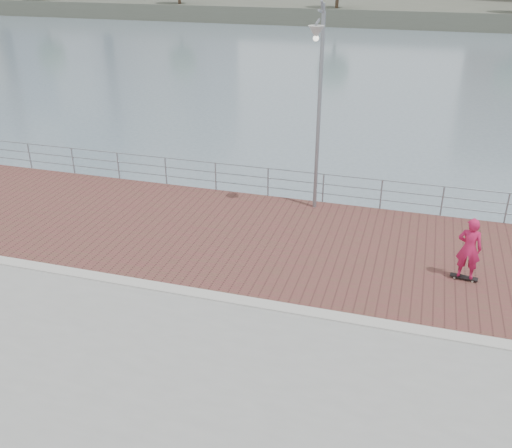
# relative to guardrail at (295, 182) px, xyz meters

# --- Properties ---
(water) EXTENTS (400.00, 400.00, 0.00)m
(water) POSITION_rel_guardrail_xyz_m (-0.00, -7.00, -2.69)
(water) COLOR slate
(water) RESTS_ON ground
(brick_lane) EXTENTS (40.00, 6.80, 0.02)m
(brick_lane) POSITION_rel_guardrail_xyz_m (-0.00, -3.40, -0.68)
(brick_lane) COLOR brown
(brick_lane) RESTS_ON seawall
(curb) EXTENTS (40.00, 0.40, 0.06)m
(curb) POSITION_rel_guardrail_xyz_m (-0.00, -7.00, -0.66)
(curb) COLOR #B7B5AD
(curb) RESTS_ON seawall
(guardrail) EXTENTS (39.06, 0.06, 1.13)m
(guardrail) POSITION_rel_guardrail_xyz_m (0.00, 0.00, 0.00)
(guardrail) COLOR #8C9EA8
(guardrail) RESTS_ON brick_lane
(street_lamp) EXTENTS (0.48, 1.40, 6.62)m
(street_lamp) POSITION_rel_guardrail_xyz_m (0.83, -0.98, 4.01)
(street_lamp) COLOR gray
(street_lamp) RESTS_ON brick_lane
(skateboard) EXTENTS (0.76, 0.30, 0.09)m
(skateboard) POSITION_rel_guardrail_xyz_m (5.78, -4.19, -0.60)
(skateboard) COLOR black
(skateboard) RESTS_ON brick_lane
(skateboarder) EXTENTS (0.70, 0.52, 1.78)m
(skateboarder) POSITION_rel_guardrail_xyz_m (5.78, -4.19, 0.30)
(skateboarder) COLOR #BF194A
(skateboarder) RESTS_ON skateboard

